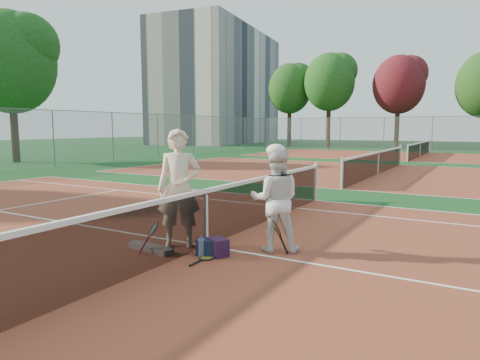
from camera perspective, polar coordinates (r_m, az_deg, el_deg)
name	(u,v)px	position (r m, az deg, el deg)	size (l,w,h in m)	color
ground	(206,246)	(7.63, -4.50, -8.79)	(130.00, 130.00, 0.00)	#113E18
court_main	(206,246)	(7.63, -4.50, -8.77)	(23.77, 10.97, 0.01)	brown
court_far_a	(378,174)	(20.09, 17.89, 0.75)	(23.77, 10.97, 0.01)	brown
court_far_b	(420,156)	(33.37, 22.84, 2.91)	(23.77, 10.97, 0.01)	brown
net_main	(206,218)	(7.51, -4.53, -5.05)	(0.10, 10.98, 1.02)	black
net_far_a	(378,163)	(20.04, 17.95, 2.20)	(0.10, 10.98, 1.02)	black
net_far_b	(420,149)	(33.34, 22.88, 3.78)	(0.10, 10.98, 1.02)	black
fence_back	(432,134)	(40.26, 24.22, 5.59)	(32.00, 0.06, 3.00)	slate
fence_left	(16,139)	(23.90, -27.67, 4.84)	(54.50, 0.06, 3.00)	slate
apartment_block	(220,87)	(59.74, -2.73, 12.22)	(10.00, 22.00, 15.00)	beige
player_a	(179,189)	(7.45, -8.11, -1.15)	(0.75, 0.49, 2.06)	beige
player_b	(275,200)	(7.18, 4.74, -2.66)	(0.85, 0.66, 1.75)	white
racket_red	(154,237)	(7.33, -11.44, -7.48)	(0.35, 0.27, 0.52)	maroon
racket_black_held	(277,238)	(7.08, 4.92, -7.71)	(0.27, 0.27, 0.56)	black
racket_spare	(207,258)	(6.94, -4.44, -10.30)	(0.60, 0.27, 0.03)	black
sports_bag_navy	(208,247)	(7.08, -4.30, -8.95)	(0.34, 0.23, 0.27)	black
sports_bag_purple	(218,247)	(7.04, -2.98, -8.93)	(0.36, 0.24, 0.29)	black
net_cover_canvas	(150,248)	(7.48, -11.85, -8.86)	(0.94, 0.22, 0.10)	slate
water_bottle	(201,248)	(6.99, -5.19, -9.02)	(0.09, 0.09, 0.30)	silver
tree_back_0	(290,89)	(47.10, 6.66, 11.96)	(4.63, 4.63, 8.87)	#382314
tree_back_1	(329,82)	(45.16, 11.82, 12.62)	(5.06, 5.06, 9.54)	#382314
tree_back_maroon	(399,85)	(44.55, 20.41, 11.80)	(4.86, 4.86, 8.94)	#382314
tree_left_1	(10,63)	(29.14, -28.30, 13.61)	(5.17, 5.17, 8.83)	#382314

